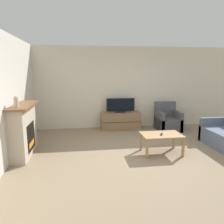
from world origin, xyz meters
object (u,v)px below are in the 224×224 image
fireplace (23,130)px  remote (162,134)px  armchair (168,121)px  tv_stand (120,121)px  coffee_table (161,137)px  mantel_vase_left (16,102)px  tv (121,106)px

fireplace → remote: 3.16m
armchair → tv_stand: bearing=167.7°
fireplace → tv_stand: (2.60, 1.93, -0.32)m
tv_stand → coffee_table: 2.36m
fireplace → coffee_table: fireplace is taller
mantel_vase_left → coffee_table: mantel_vase_left is taller
fireplace → armchair: 4.42m
fireplace → remote: (3.13, -0.41, -0.12)m
mantel_vase_left → tv: 3.52m
tv → remote: (0.53, -2.33, -0.30)m
coffee_table → remote: (-0.02, -0.05, 0.07)m
fireplace → tv_stand: 3.25m
armchair → remote: 2.24m
mantel_vase_left → tv: (2.58, 2.33, -0.51)m
tv_stand → remote: bearing=-77.1°
tv → coffee_table: bearing=-76.4°
armchair → remote: size_ratio=5.93×
coffee_table → armchair: bearing=64.0°
coffee_table → remote: remote is taller
tv_stand → coffee_table: (0.55, -2.29, 0.12)m
tv → armchair: size_ratio=1.03×
mantel_vase_left → tv_stand: 3.63m
fireplace → coffee_table: 3.18m
tv_stand → remote: (0.53, -2.33, 0.19)m
fireplace → mantel_vase_left: mantel_vase_left is taller
coffee_table → remote: bearing=-111.9°
tv → coffee_table: tv is taller
tv_stand → remote: size_ratio=8.50×
tv → coffee_table: (0.55, -2.29, -0.37)m
armchair → fireplace: bearing=-158.7°
tv_stand → armchair: bearing=-12.3°
mantel_vase_left → tv_stand: (2.58, 2.34, -1.01)m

